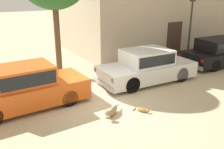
{
  "coord_description": "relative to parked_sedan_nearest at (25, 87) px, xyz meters",
  "views": [
    {
      "loc": [
        -3.93,
        -7.62,
        3.97
      ],
      "look_at": [
        0.49,
        0.2,
        0.9
      ],
      "focal_mm": 40.84,
      "sensor_mm": 36.0,
      "label": 1
    }
  ],
  "objects": [
    {
      "name": "parked_sedan_nearest",
      "position": [
        0.0,
        0.0,
        0.0
      ],
      "size": [
        4.41,
        1.99,
        1.5
      ],
      "rotation": [
        0.0,
        0.0,
        0.07
      ],
      "color": "#D15619",
      "rests_on": "ground_plane"
    },
    {
      "name": "parked_sedan_second",
      "position": [
        5.19,
        0.02,
        -0.02
      ],
      "size": [
        4.49,
        1.86,
        1.44
      ],
      "rotation": [
        0.0,
        0.0,
        -0.01
      ],
      "color": "silver",
      "rests_on": "ground_plane"
    },
    {
      "name": "ground_plane",
      "position": [
        2.53,
        -0.92,
        -0.73
      ],
      "size": [
        80.0,
        80.0,
        0.0
      ],
      "primitive_type": "plane",
      "color": "tan"
    },
    {
      "name": "street_lamp",
      "position": [
        9.33,
        1.66,
        1.56
      ],
      "size": [
        0.22,
        0.22,
        3.54
      ],
      "color": "#2D2B28",
      "rests_on": "ground_plane"
    },
    {
      "name": "parked_sedan_third",
      "position": [
        10.25,
        0.21,
        -0.02
      ],
      "size": [
        4.59,
        1.95,
        1.43
      ],
      "rotation": [
        0.0,
        0.0,
        -0.04
      ],
      "color": "black",
      "rests_on": "ground_plane"
    },
    {
      "name": "stray_dog_spotted",
      "position": [
        2.24,
        -2.05,
        -0.58
      ],
      "size": [
        0.91,
        0.72,
        0.37
      ],
      "rotation": [
        0.0,
        0.0,
        3.8
      ],
      "color": "#997F60",
      "rests_on": "ground_plane"
    },
    {
      "name": "stray_cat",
      "position": [
        3.28,
        -2.34,
        -0.66
      ],
      "size": [
        0.41,
        0.57,
        0.16
      ],
      "rotation": [
        0.0,
        0.0,
        5.28
      ],
      "color": "#B77F3D",
      "rests_on": "ground_plane"
    }
  ]
}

